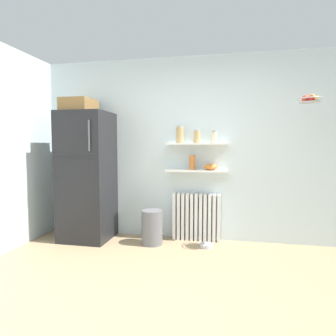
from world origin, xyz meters
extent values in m
plane|color=#9E8460|center=(0.00, 0.50, 0.00)|extent=(7.04, 7.04, 0.00)
cube|color=silver|center=(0.00, 2.05, 1.30)|extent=(7.04, 0.10, 2.60)
cube|color=black|center=(-1.45, 1.68, 0.91)|extent=(0.67, 0.65, 1.81)
cube|color=#262628|center=(-1.45, 1.35, 1.19)|extent=(0.66, 0.01, 0.01)
cylinder|color=#4C4C51|center=(-1.24, 1.33, 1.47)|extent=(0.02, 0.02, 0.40)
cube|color=olive|center=(-1.55, 1.68, 1.91)|extent=(0.40, 0.45, 0.18)
cube|color=white|center=(-0.22, 1.92, 0.33)|extent=(0.04, 0.12, 0.67)
cube|color=white|center=(-0.16, 1.92, 0.33)|extent=(0.04, 0.12, 0.67)
cube|color=white|center=(-0.10, 1.92, 0.33)|extent=(0.04, 0.12, 0.67)
cube|color=white|center=(-0.03, 1.92, 0.33)|extent=(0.04, 0.12, 0.67)
cube|color=white|center=(0.03, 1.92, 0.33)|extent=(0.04, 0.12, 0.67)
cube|color=white|center=(0.09, 1.92, 0.33)|extent=(0.04, 0.12, 0.67)
cube|color=white|center=(0.15, 1.92, 0.33)|extent=(0.04, 0.12, 0.67)
cube|color=white|center=(0.22, 1.92, 0.33)|extent=(0.04, 0.12, 0.67)
cube|color=white|center=(0.28, 1.92, 0.33)|extent=(0.04, 0.12, 0.67)
cube|color=white|center=(0.34, 1.92, 0.33)|extent=(0.04, 0.12, 0.67)
cube|color=white|center=(0.41, 1.92, 0.33)|extent=(0.04, 0.12, 0.67)
cube|color=white|center=(0.09, 1.89, 1.00)|extent=(0.85, 0.22, 0.02)
cube|color=white|center=(0.09, 1.89, 1.37)|extent=(0.85, 0.22, 0.02)
cylinder|color=tan|center=(-0.14, 1.89, 1.49)|extent=(0.10, 0.10, 0.22)
cylinder|color=gray|center=(-0.14, 1.89, 1.61)|extent=(0.09, 0.09, 0.02)
cylinder|color=tan|center=(0.09, 1.89, 1.46)|extent=(0.09, 0.09, 0.16)
cylinder|color=gray|center=(0.09, 1.89, 1.55)|extent=(0.08, 0.08, 0.02)
cylinder|color=beige|center=(0.33, 1.89, 1.45)|extent=(0.08, 0.08, 0.15)
cylinder|color=gray|center=(0.33, 1.89, 1.54)|extent=(0.08, 0.08, 0.02)
cylinder|color=#CC7033|center=(0.03, 1.89, 1.11)|extent=(0.08, 0.08, 0.20)
ellipsoid|color=orange|center=(0.29, 1.89, 1.05)|extent=(0.19, 0.19, 0.09)
cylinder|color=slate|center=(-0.48, 1.63, 0.23)|extent=(0.28, 0.28, 0.47)
cylinder|color=#B7B7BC|center=(0.26, 1.64, 0.03)|extent=(0.17, 0.17, 0.05)
torus|color=#B2B2B7|center=(1.45, 1.58, 1.89)|extent=(0.28, 0.28, 0.01)
cylinder|color=#A8A8AD|center=(1.45, 1.58, 1.85)|extent=(0.23, 0.23, 0.01)
sphere|color=gold|center=(1.47, 1.59, 1.90)|extent=(0.09, 0.09, 0.09)
sphere|color=red|center=(1.44, 1.61, 1.89)|extent=(0.07, 0.07, 0.07)
sphere|color=red|center=(1.40, 1.60, 1.90)|extent=(0.08, 0.08, 0.08)
sphere|color=red|center=(1.46, 1.55, 1.89)|extent=(0.07, 0.07, 0.07)
ellipsoid|color=yellow|center=(1.48, 1.56, 1.89)|extent=(0.12, 0.18, 0.08)
camera|label=1|loc=(0.52, -2.15, 1.34)|focal=31.18mm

